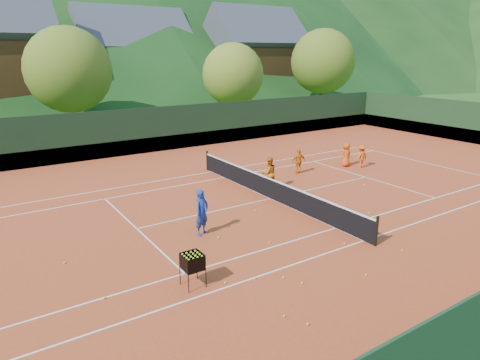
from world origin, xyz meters
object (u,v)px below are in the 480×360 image
student_c (346,155)px  student_b (299,161)px  student_d (361,156)px  tennis_net (271,188)px  coach (202,212)px  ball_hopper (192,262)px  student_a (269,173)px  chalet_right (254,62)px  chalet_mid (133,66)px

student_c → student_b: bearing=-1.2°
student_d → student_c: bearing=-53.1°
tennis_net → student_b: bearing=33.7°
coach → ball_hopper: (-1.96, -3.06, -0.12)m
student_a → tennis_net: size_ratio=0.13×
student_c → chalet_right: size_ratio=0.12×
chalet_mid → coach: bearing=-106.4°
coach → student_d: 12.72m
tennis_net → student_c: bearing=17.1°
student_b → chalet_mid: size_ratio=0.11×
student_c → chalet_right: chalet_right is taller
coach → student_b: coach is taller
student_a → student_c: 6.47m
coach → chalet_right: size_ratio=0.15×
student_c → chalet_mid: (-1.20, 31.78, 4.27)m
student_d → ball_hopper: student_d is taller
student_a → student_d: 6.93m
student_d → chalet_mid: size_ratio=0.11×
student_c → student_d: student_c is taller
student_a → student_b: size_ratio=1.18×
student_c → ball_hopper: bearing=32.5°
chalet_mid → chalet_right: 14.56m
student_b → tennis_net: 4.67m
student_b → ball_hopper: (-10.39, -7.47, 0.07)m
chalet_right → ball_hopper: bearing=-127.2°
student_d → tennis_net: 7.88m
tennis_net → chalet_right: 36.37m
student_b → student_c: bearing=-174.8°
coach → student_d: (12.27, 3.36, -0.19)m
student_b → coach: bearing=39.2°
coach → chalet_mid: (10.55, 35.82, 4.10)m
student_b → chalet_right: chalet_right is taller
student_d → ball_hopper: (-14.23, -6.43, 0.08)m
ball_hopper → chalet_mid: chalet_mid is taller
student_a → tennis_net: student_a is taller
student_b → chalet_right: bearing=-108.9°
student_a → ball_hopper: bearing=49.0°
student_a → student_b: 3.37m
ball_hopper → chalet_right: (26.51, 34.89, 4.49)m
coach → tennis_net: size_ratio=0.14×
ball_hopper → chalet_mid: 41.06m
student_d → tennis_net: (-7.72, -1.54, -0.17)m
coach → ball_hopper: 3.64m
student_b → chalet_mid: (2.12, 31.42, 4.29)m
chalet_mid → chalet_right: bearing=-15.9°
chalet_right → coach: bearing=-127.6°
student_a → tennis_net: (-0.80, -1.22, -0.30)m
tennis_net → ball_hopper: (-6.51, -4.89, 0.25)m
ball_hopper → student_c: bearing=27.4°
coach → student_c: size_ratio=1.24×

